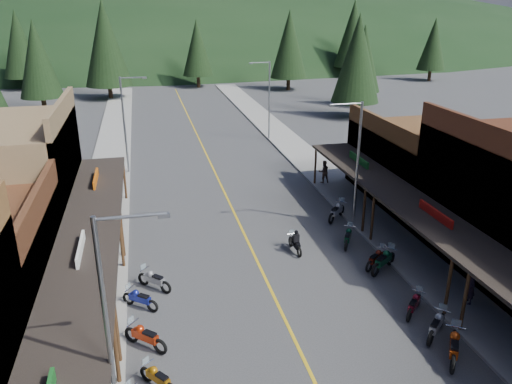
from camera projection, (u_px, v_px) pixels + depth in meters
ground at (280, 309)px, 23.39m from camera, size 220.00×220.00×0.00m
centerline at (216, 175)px, 41.60m from camera, size 0.15×90.00×0.01m
sidewalk_west at (108, 182)px, 39.77m from camera, size 3.40×94.00×0.15m
sidewalk_east at (315, 167)px, 43.39m from camera, size 3.40×94.00×0.15m
shop_west_3 at (6, 182)px, 29.55m from camera, size 10.90×10.20×8.20m
shop_east_3 at (424, 166)px, 35.65m from camera, size 10.90×10.20×6.20m
streetlight_0 at (112, 325)px, 14.89m from camera, size 2.16×0.18×8.00m
streetlight_1 at (126, 121)px, 40.39m from camera, size 2.16×0.18×8.00m
streetlight_2 at (356, 159)px, 30.54m from camera, size 2.16×0.18×8.00m
streetlight_3 at (268, 97)px, 50.57m from camera, size 2.16×0.18×8.00m
ridge_hill at (157, 51)px, 146.35m from camera, size 310.00×140.00×60.00m
pine_1 at (19, 44)px, 79.57m from camera, size 5.88×5.88×12.50m
pine_2 at (105, 43)px, 71.29m from camera, size 6.72×6.72×14.00m
pine_3 at (197, 48)px, 82.03m from camera, size 5.04×5.04×11.00m
pine_4 at (289, 44)px, 79.21m from camera, size 5.88×5.88×12.50m
pine_5 at (353, 34)px, 93.21m from camera, size 6.72×6.72×14.00m
pine_6 at (433, 44)px, 88.96m from camera, size 5.04×5.04×11.00m
pine_9 at (363, 58)px, 67.11m from camera, size 4.93×4.93×10.80m
pine_10 at (37, 59)px, 62.76m from camera, size 5.38×5.38×11.60m
pine_11 at (357, 58)px, 59.61m from camera, size 5.82×5.82×12.40m
bike_west_6 at (158, 377)px, 18.35m from camera, size 1.70×1.89×1.09m
bike_west_7 at (145, 336)px, 20.53m from camera, size 2.10×2.00×1.24m
bike_west_8 at (140, 298)px, 23.24m from camera, size 1.94×1.74×1.12m
bike_west_9 at (154, 279)px, 24.79m from camera, size 1.97×1.96×1.19m
bike_east_5 at (454, 345)px, 19.86m from camera, size 1.97×2.38×1.34m
bike_east_6 at (437, 324)px, 21.26m from camera, size 2.06×1.95×1.22m
bike_east_7 at (414, 303)px, 22.83m from camera, size 1.85×1.83×1.11m
bike_east_8 at (384, 260)px, 26.48m from camera, size 2.36×1.98×1.33m
bike_east_9 at (376, 258)px, 26.89m from camera, size 2.01×1.69×1.14m
bike_east_10 at (348, 236)px, 29.32m from camera, size 1.64×2.14×1.19m
bike_east_11 at (337, 210)px, 32.80m from camera, size 2.15×2.12×1.29m
rider_on_bike at (295, 243)px, 28.56m from camera, size 0.76×1.93×1.44m
pedestrian_east_a at (471, 288)px, 23.33m from camera, size 0.50×0.66×1.63m
pedestrian_east_b at (324, 172)px, 39.07m from camera, size 0.88×0.51×1.80m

